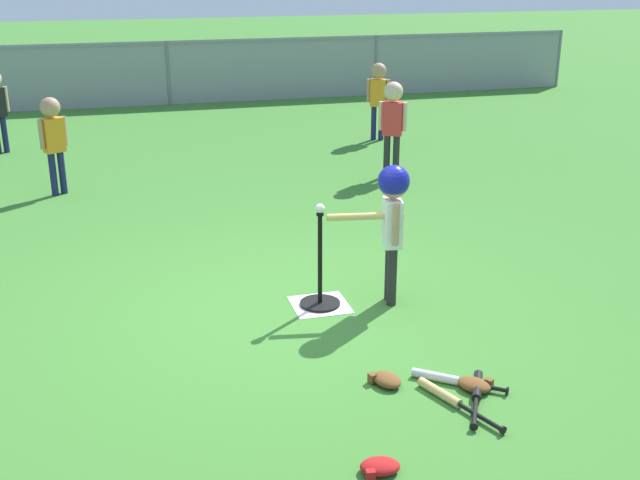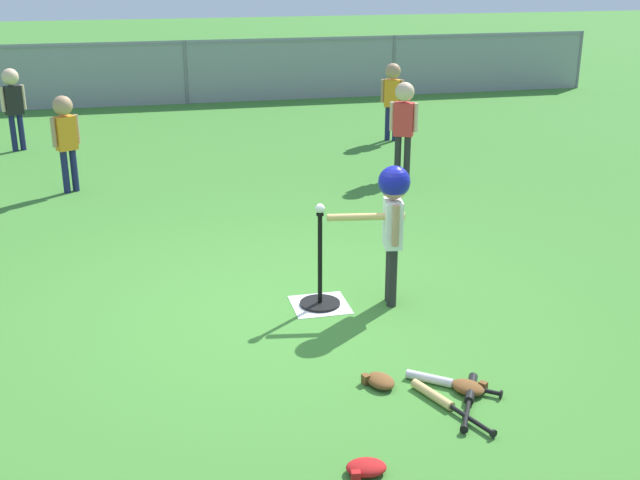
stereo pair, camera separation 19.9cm
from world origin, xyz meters
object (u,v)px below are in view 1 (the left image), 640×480
Objects in this scene: baseball_on_tee at (320,208)px; fielder_deep_center at (378,91)px; spare_bat_wood at (448,397)px; glove_near_bats at (386,380)px; spare_bat_black at (477,391)px; fielder_deep_left at (53,133)px; glove_by_plate at (475,385)px; fielder_near_right at (393,116)px; batter_child at (392,206)px; batting_tee at (320,290)px; spare_bat_silver at (445,379)px; glove_tossed_aside at (380,467)px.

fielder_deep_center is at bearing 66.57° from baseball_on_tee.
glove_near_bats is at bearing 135.00° from spare_bat_wood.
spare_bat_wood is 0.21m from spare_bat_black.
fielder_deep_left is at bearing 116.81° from spare_bat_black.
fielder_deep_left is at bearing 117.28° from glove_by_plate.
baseball_on_tee is 0.06× the size of fielder_near_right.
fielder_near_right is at bearing 69.72° from batter_child.
fielder_deep_left reaches higher than glove_near_bats.
batting_tee is 4.00m from fielder_near_right.
batting_tee is 6.02m from fielder_deep_center.
batter_child is 1.51m from spare_bat_silver.
glove_near_bats is (0.09, -1.30, -0.77)m from baseball_on_tee.
glove_tossed_aside is (-0.87, -0.66, 0.00)m from glove_by_plate.
glove_tossed_aside is at bearing -111.17° from batter_child.
batting_tee is 2.18m from glove_tossed_aside.
fielder_deep_left is (-2.65, 3.85, -0.08)m from batter_child.
fielder_deep_center is 1.93× the size of spare_bat_black.
batting_tee is 1.14× the size of spare_bat_wood.
glove_tossed_aside is at bearing -138.85° from spare_bat_wood.
glove_by_plate is at bearing 36.85° from glove_tossed_aside.
fielder_near_right is at bearing 75.95° from glove_by_plate.
glove_by_plate is 1.09m from glove_tossed_aside.
glove_near_bats is at bearing -110.36° from fielder_near_right.
batting_tee is 0.68× the size of fielder_deep_center.
fielder_deep_center is 1.68× the size of spare_bat_wood.
fielder_deep_left is 0.95× the size of fielder_near_right.
baseball_on_tee is 4.31m from fielder_deep_left.
batter_child is 4.40× the size of glove_near_bats.
glove_by_plate is (2.72, -5.28, -0.69)m from fielder_deep_left.
glove_by_plate and glove_near_bats have the same top height.
batting_tee is 1.64m from glove_by_plate.
spare_bat_black is 2.30× the size of glove_near_bats.
fielder_deep_center is 7.17m from spare_bat_silver.
spare_bat_black is 0.58m from glove_near_bats.
baseball_on_tee is 5.99m from fielder_deep_center.
fielder_deep_center is 7.26m from glove_by_plate.
glove_by_plate is 1.06× the size of glove_near_bats.
fielder_deep_left reaches higher than glove_by_plate.
batting_tee is 10.39× the size of baseball_on_tee.
fielder_near_right is 4.33× the size of glove_by_plate.
spare_bat_silver is at bearing -11.86° from glove_near_bats.
spare_bat_silver is 2.21× the size of glove_tossed_aside.
fielder_deep_center is (1.83, 5.58, -0.07)m from batter_child.
glove_tossed_aside is at bearing -72.71° from fielder_deep_left.
fielder_near_right reaches higher than baseball_on_tee.
glove_by_plate is (-1.76, -7.01, -0.70)m from fielder_deep_center.
batter_child reaches higher than batting_tee.
fielder_deep_left is 0.99× the size of fielder_deep_center.
fielder_deep_center is 4.17× the size of glove_by_plate.
spare_bat_silver is (2.57, -5.15, -0.69)m from fielder_deep_left.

